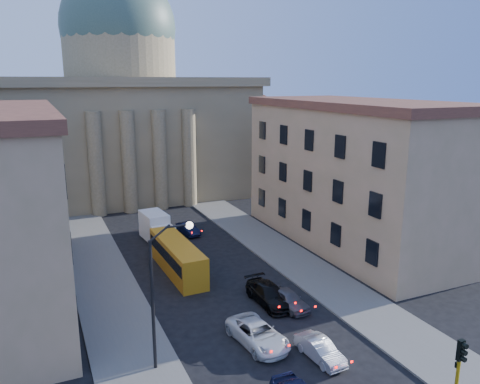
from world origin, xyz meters
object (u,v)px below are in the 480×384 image
at_px(traffic_light, 458,371).
at_px(car_right_near, 320,350).
at_px(city_bus, 177,256).
at_px(street_lamp, 161,285).
at_px(box_truck, 157,229).

xyz_separation_m(traffic_light, car_right_near, (-3.36, 6.99, -1.96)).
relative_size(traffic_light, city_bus, 0.43).
relative_size(street_lamp, city_bus, 0.89).
bearing_deg(traffic_light, city_bus, 107.66).
relative_size(street_lamp, car_right_near, 2.34).
xyz_separation_m(street_lamp, box_truck, (5.11, 21.91, -3.85)).
bearing_deg(box_truck, traffic_light, -82.90).
relative_size(car_right_near, city_bus, 0.38).
height_order(traffic_light, box_truck, traffic_light).
relative_size(traffic_light, street_lamp, 0.49).
height_order(street_lamp, city_bus, street_lamp).
bearing_deg(city_bus, traffic_light, -73.85).
distance_m(car_right_near, box_truck, 25.22).
bearing_deg(car_right_near, box_truck, 94.12).
xyz_separation_m(city_bus, box_truck, (0.31, 8.46, -0.06)).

